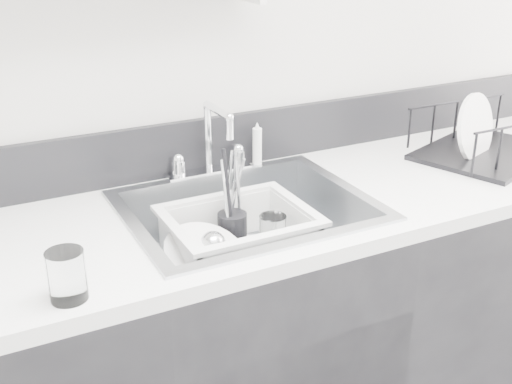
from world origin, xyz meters
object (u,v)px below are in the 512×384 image
counter_run (248,350)px  dish_rack (487,132)px  sink (248,237)px  wash_tub (239,239)px

counter_run → dish_rack: size_ratio=7.35×
counter_run → sink: 0.37m
wash_tub → dish_rack: (0.88, 0.01, 0.17)m
counter_run → wash_tub: bearing=167.0°
wash_tub → dish_rack: dish_rack is taller
counter_run → sink: (0.00, 0.00, 0.37)m
sink → wash_tub: (-0.02, 0.01, -0.00)m
counter_run → wash_tub: size_ratio=8.42×
wash_tub → dish_rack: 0.90m
wash_tub → dish_rack: bearing=0.6°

